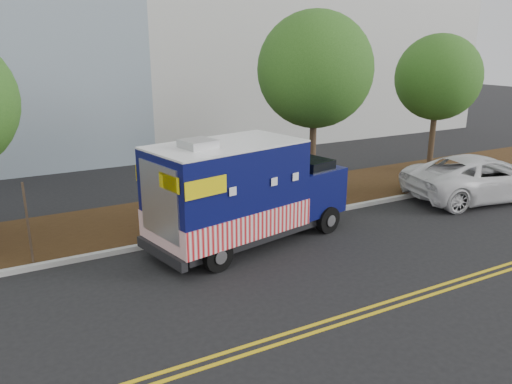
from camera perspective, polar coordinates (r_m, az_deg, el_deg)
ground at (r=14.52m, az=-4.46°, el=-7.08°), size 120.00×120.00×0.00m
curb at (r=15.69m, az=-6.57°, el=-4.99°), size 120.00×0.18×0.15m
mulch_strip at (r=17.54m, az=-9.16°, el=-2.73°), size 120.00×4.00×0.15m
centerline_near at (r=11.05m, az=5.39°, el=-15.24°), size 120.00×0.10×0.01m
centerline_far at (r=10.88m, az=6.15°, el=-15.84°), size 120.00×0.10×0.01m
tree_c at (r=18.79m, az=6.77°, el=13.68°), size 4.23×4.23×7.02m
tree_d at (r=23.89m, az=20.10°, el=12.18°), size 3.75×3.75×6.26m
sign_post at (r=14.51m, az=-24.59°, el=-3.54°), size 0.06×0.06×2.40m
food_truck at (r=14.72m, az=-1.63°, el=-0.37°), size 6.72×3.59×3.37m
white_car at (r=21.19m, az=24.40°, el=1.53°), size 6.48×3.84×1.69m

